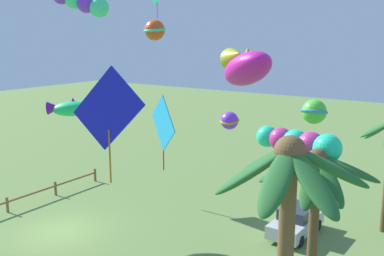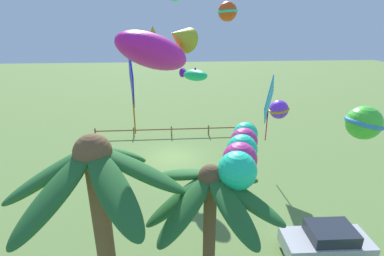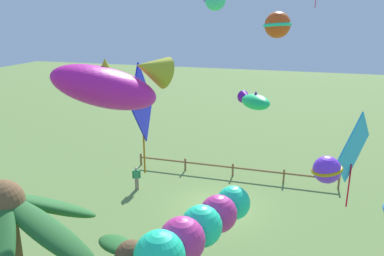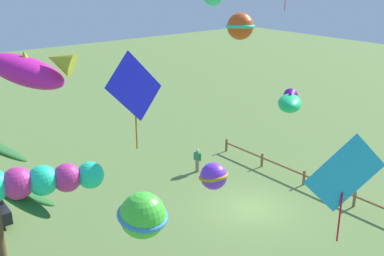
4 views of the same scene
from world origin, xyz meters
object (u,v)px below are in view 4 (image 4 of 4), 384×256
Objects in this scene: kite_diamond_5 at (345,175)px; kite_fish_2 at (31,69)px; kite_ball_4 at (143,215)px; kite_ball_7 at (214,176)px; kite_fish_8 at (290,102)px; kite_diamond_9 at (135,88)px; kite_tube_3 at (36,181)px; spectator_0 at (197,160)px; kite_ball_1 at (240,26)px.

kite_fish_2 is at bearing 52.53° from kite_diamond_5.
kite_ball_4 is 4.27m from kite_ball_7.
kite_ball_4 reaches higher than kite_diamond_5.
kite_fish_8 is 7.72m from kite_diamond_9.
kite_tube_3 is at bearing 123.06° from kite_diamond_9.
kite_fish_2 is at bearing 79.76° from kite_fish_8.
kite_ball_4 is at bearing -167.20° from kite_tube_3.
kite_ball_4 is (-12.63, 12.13, 5.90)m from spectator_0.
kite_diamond_9 reaches higher than kite_fish_8.
kite_fish_8 is at bearing 178.98° from spectator_0.
spectator_0 is 14.71m from kite_ball_7.
kite_fish_8 is (1.39, -4.96, -4.21)m from kite_ball_1.
kite_ball_7 is 8.85m from kite_fish_8.
kite_ball_1 is 0.40× the size of kite_tube_3.
kite_ball_7 is (-2.16, 3.14, -4.60)m from kite_ball_1.
kite_fish_8 is (5.19, -12.00, -0.22)m from kite_ball_4.
kite_tube_3 is (-2.58, 1.15, -3.13)m from kite_fish_2.
kite_ball_1 reaches higher than kite_diamond_5.
kite_fish_8 is at bearing -119.30° from kite_diamond_9.
kite_ball_1 is 6.28m from kite_diamond_9.
kite_tube_3 is at bearing 12.80° from kite_ball_4.
kite_fish_2 is 0.83× the size of kite_tube_3.
kite_fish_2 is at bearing 63.07° from kite_ball_1.
kite_diamond_5 is at bearing 153.43° from kite_fish_8.
kite_ball_4 is 0.32× the size of kite_diamond_9.
kite_ball_7 is (1.51, 5.57, 1.04)m from kite_diamond_5.
kite_tube_3 is 1.51× the size of kite_fish_8.
spectator_0 is 15.70m from kite_fish_2.
kite_tube_3 is at bearing 66.31° from kite_diamond_5.
kite_ball_4 is at bearing 179.52° from kite_fish_2.
kite_diamond_5 is at bearing -127.47° from kite_fish_2.
kite_ball_4 is 1.29× the size of kite_ball_7.
kite_ball_1 reaches higher than kite_tube_3.
kite_tube_3 is 7.75m from kite_diamond_9.
spectator_0 is 18.48m from kite_ball_4.
kite_fish_2 is at bearing 106.81° from kite_diamond_9.
kite_ball_4 is at bearing 118.41° from kite_ball_1.
kite_ball_7 is 0.45× the size of kite_fish_8.
kite_ball_4 reaches higher than kite_fish_8.
kite_ball_4 is (-7.35, 0.06, -2.64)m from kite_fish_2.
kite_diamond_9 is at bearing 60.70° from kite_fish_8.
kite_ball_1 is 5.97m from kite_ball_7.
kite_fish_8 is at bearing -74.38° from kite_ball_1.
kite_fish_8 is 0.54× the size of kite_diamond_9.
kite_ball_1 reaches higher than kite_ball_4.
kite_ball_1 reaches higher than kite_fish_8.
kite_ball_4 is at bearing 113.41° from kite_fish_8.
kite_diamond_9 reaches higher than kite_diamond_5.
kite_tube_3 is 0.83× the size of kite_diamond_5.
kite_ball_7 is (-10.99, 8.23, 5.29)m from spectator_0.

